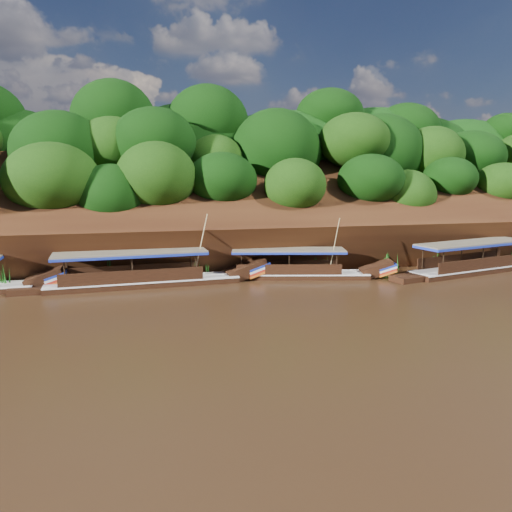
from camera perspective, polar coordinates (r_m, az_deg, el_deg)
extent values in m
plane|color=black|center=(30.32, 9.40, -5.55)|extent=(160.00, 160.00, 0.00)
cube|color=black|center=(44.67, 1.76, 4.10)|extent=(120.00, 16.12, 13.64)
cube|color=black|center=(54.77, -0.90, 1.49)|extent=(120.00, 24.00, 12.00)
ellipsoid|color=#0F400A|center=(42.57, -5.76, 3.77)|extent=(18.00, 8.00, 6.40)
ellipsoid|color=#0F400A|center=(51.26, -0.22, 11.23)|extent=(24.00, 11.00, 8.40)
cube|color=black|center=(43.11, 24.00, -1.68)|extent=(12.88, 5.18, 0.89)
cube|color=silver|center=(43.03, 24.04, -1.12)|extent=(12.89, 5.25, 0.10)
cube|color=brown|center=(42.11, 23.54, 1.41)|extent=(10.27, 4.84, 0.12)
cube|color=#182B9C|center=(42.13, 23.53, 1.25)|extent=(10.27, 4.84, 0.18)
cube|color=black|center=(37.42, 4.71, -2.50)|extent=(10.78, 4.15, 0.80)
cube|color=silver|center=(37.34, 4.72, -1.93)|extent=(10.79, 4.21, 0.09)
cube|color=black|center=(38.30, 13.65, -1.51)|extent=(2.77, 1.96, 1.49)
cube|color=#182B9C|center=(38.42, 14.62, -1.11)|extent=(1.60, 1.76, 0.54)
cube|color=red|center=(38.48, 14.60, -1.55)|extent=(1.60, 1.76, 0.54)
cube|color=brown|center=(36.96, 3.73, 0.72)|extent=(8.59, 3.95, 0.11)
cube|color=#182B9C|center=(36.98, 3.73, 0.56)|extent=(8.59, 3.95, 0.16)
cylinder|color=tan|center=(36.78, 8.96, 1.23)|extent=(0.22, 1.40, 4.11)
cube|color=black|center=(35.62, -12.61, -3.34)|extent=(13.19, 3.01, 0.89)
cube|color=silver|center=(35.53, -12.63, -2.67)|extent=(13.20, 3.08, 0.10)
cube|color=black|center=(36.67, -1.11, -1.61)|extent=(3.17, 1.83, 1.76)
cube|color=#182B9C|center=(36.83, 0.12, -1.09)|extent=(1.71, 1.80, 0.66)
cube|color=red|center=(36.89, 0.12, -1.60)|extent=(1.71, 1.80, 0.66)
cube|color=brown|center=(35.12, -14.08, 0.39)|extent=(10.38, 3.16, 0.12)
cube|color=#182B9C|center=(35.14, -14.07, 0.20)|extent=(10.38, 3.16, 0.18)
cylinder|color=tan|center=(35.38, -6.34, 1.23)|extent=(1.14, 0.56, 4.40)
cube|color=black|center=(36.62, -22.89, -2.44)|extent=(2.69, 1.62, 1.62)
cube|color=#182B9C|center=(36.45, -21.83, -1.95)|extent=(1.40, 1.68, 0.58)
cube|color=red|center=(36.52, -21.79, -2.46)|extent=(1.40, 1.68, 0.58)
cone|color=#1B6018|center=(37.87, -27.07, -2.03)|extent=(1.50, 1.50, 1.78)
cone|color=#1B6018|center=(37.09, -16.87, -1.42)|extent=(1.50, 1.50, 2.01)
cone|color=#1B6018|center=(37.30, -6.19, -1.37)|extent=(1.50, 1.50, 1.52)
cone|color=#1B6018|center=(39.59, 7.05, -0.48)|extent=(1.50, 1.50, 1.86)
cone|color=#1B6018|center=(41.70, 14.83, -0.24)|extent=(1.50, 1.50, 1.82)
cone|color=#1B6018|center=(44.40, 20.03, 0.10)|extent=(1.50, 1.50, 1.84)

